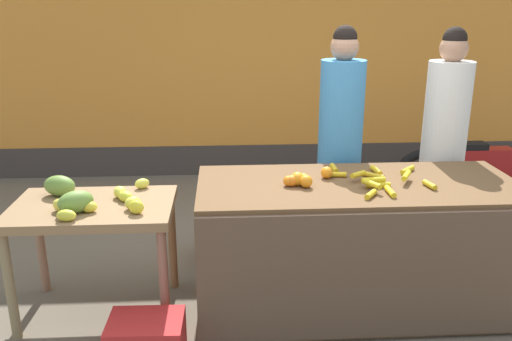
% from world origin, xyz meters
% --- Properties ---
extents(ground_plane, '(24.00, 24.00, 0.00)m').
position_xyz_m(ground_plane, '(0.00, 0.00, 0.00)').
color(ground_plane, '#665B4C').
extents(market_wall_back, '(8.64, 0.23, 3.25)m').
position_xyz_m(market_wall_back, '(0.00, 3.11, 1.59)').
color(market_wall_back, orange).
rests_on(market_wall_back, ground).
extents(fruit_stall_counter, '(2.13, 0.91, 0.89)m').
position_xyz_m(fruit_stall_counter, '(0.41, -0.01, 0.45)').
color(fruit_stall_counter, brown).
rests_on(fruit_stall_counter, ground).
extents(side_table_wooden, '(1.04, 0.69, 0.78)m').
position_xyz_m(side_table_wooden, '(-1.34, 0.00, 0.68)').
color(side_table_wooden, olive).
rests_on(side_table_wooden, ground).
extents(banana_bunch_pile, '(0.67, 0.67, 0.07)m').
position_xyz_m(banana_bunch_pile, '(0.53, -0.00, 0.92)').
color(banana_bunch_pile, yellow).
rests_on(banana_bunch_pile, fruit_stall_counter).
extents(orange_pile, '(0.35, 0.26, 0.09)m').
position_xyz_m(orange_pile, '(0.03, -0.01, 0.93)').
color(orange_pile, orange).
rests_on(orange_pile, fruit_stall_counter).
extents(mango_papaya_pile, '(0.74, 0.66, 0.14)m').
position_xyz_m(mango_papaya_pile, '(-1.40, -0.01, 0.84)').
color(mango_papaya_pile, '#E1DB46').
rests_on(mango_papaya_pile, side_table_wooden).
extents(vendor_woman_blue_shirt, '(0.34, 0.34, 1.87)m').
position_xyz_m(vendor_woman_blue_shirt, '(0.42, 0.69, 0.95)').
color(vendor_woman_blue_shirt, '#33333D').
rests_on(vendor_woman_blue_shirt, ground).
extents(vendor_woman_white_shirt, '(0.34, 0.34, 1.86)m').
position_xyz_m(vendor_woman_white_shirt, '(1.24, 0.67, 0.94)').
color(vendor_woman_white_shirt, '#33333D').
rests_on(vendor_woman_white_shirt, ground).
extents(parked_motorcycle, '(1.60, 0.18, 0.88)m').
position_xyz_m(parked_motorcycle, '(1.98, 1.66, 0.40)').
color(parked_motorcycle, black).
rests_on(parked_motorcycle, ground).
extents(produce_crate, '(0.45, 0.33, 0.26)m').
position_xyz_m(produce_crate, '(-0.96, -0.54, 0.13)').
color(produce_crate, red).
rests_on(produce_crate, ground).
extents(produce_sack, '(0.43, 0.45, 0.60)m').
position_xyz_m(produce_sack, '(-0.57, 0.74, 0.30)').
color(produce_sack, tan).
rests_on(produce_sack, ground).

